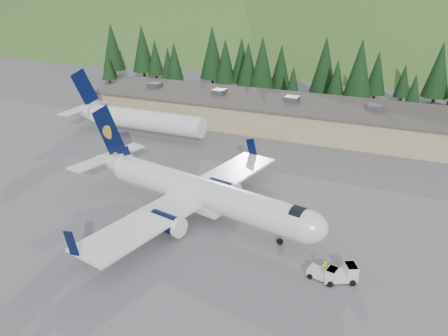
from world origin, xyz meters
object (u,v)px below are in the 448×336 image
baggage_tug_a (342,274)px  ramp_worker (324,269)px  airliner (197,192)px  baggage_tug_b (325,274)px  second_airliner (132,118)px  terminal_building (266,112)px

baggage_tug_a → ramp_worker: ramp_worker is taller
airliner → baggage_tug_a: 19.10m
baggage_tug_a → baggage_tug_b: (-1.49, -0.49, -0.10)m
second_airliner → ramp_worker: (40.33, -27.74, -2.46)m
terminal_building → baggage_tug_a: bearing=-63.2°
terminal_building → baggage_tug_b: bearing=-65.0°
ramp_worker → airliner: bearing=-57.8°
second_airliner → baggage_tug_a: 50.34m
second_airliner → baggage_tug_a: size_ratio=7.84×
terminal_building → second_airliner: bearing=-141.2°
baggage_tug_a → terminal_building: 48.94m
baggage_tug_b → airliner: bearing=171.2°
airliner → baggage_tug_a: airliner is taller
baggage_tug_a → baggage_tug_b: baggage_tug_a is taller
terminal_building → ramp_worker: bearing=-65.0°
airliner → ramp_worker: size_ratio=19.53×
airliner → baggage_tug_b: (16.55, -6.32, -2.36)m
airliner → second_airliner: bearing=149.3°
airliner → second_airliner: (-23.95, 21.80, 0.32)m
ramp_worker → baggage_tug_a: bearing=145.6°
airliner → terminal_building: bearing=107.7°
terminal_building → ramp_worker: (20.42, -43.74, -1.76)m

